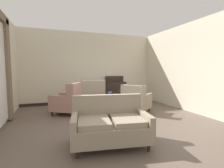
{
  "coord_description": "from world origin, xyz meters",
  "views": [
    {
      "loc": [
        -1.65,
        -4.14,
        1.49
      ],
      "look_at": [
        0.17,
        0.82,
        1.03
      ],
      "focal_mm": 26.22,
      "sensor_mm": 36.0,
      "label": 1
    }
  ],
  "objects_px": {
    "side_table": "(127,98)",
    "armchair_beside_settee": "(69,101)",
    "armchair_near_window": "(136,100)",
    "armchair_far_left": "(92,98)",
    "coffee_table": "(110,107)",
    "sideboard": "(116,90)",
    "settee": "(110,124)",
    "porcelain_vase": "(110,99)"
  },
  "relations": [
    {
      "from": "armchair_far_left",
      "to": "armchair_beside_settee",
      "type": "distance_m",
      "value": 0.93
    },
    {
      "from": "porcelain_vase",
      "to": "armchair_far_left",
      "type": "relative_size",
      "value": 0.35
    },
    {
      "from": "porcelain_vase",
      "to": "settee",
      "type": "xyz_separation_m",
      "value": [
        -0.52,
        -1.5,
        -0.22
      ]
    },
    {
      "from": "porcelain_vase",
      "to": "armchair_beside_settee",
      "type": "distance_m",
      "value": 1.54
    },
    {
      "from": "coffee_table",
      "to": "settee",
      "type": "height_order",
      "value": "settee"
    },
    {
      "from": "porcelain_vase",
      "to": "settee",
      "type": "distance_m",
      "value": 1.61
    },
    {
      "from": "sideboard",
      "to": "coffee_table",
      "type": "bearing_deg",
      "value": -114.97
    },
    {
      "from": "armchair_beside_settee",
      "to": "side_table",
      "type": "height_order",
      "value": "armchair_beside_settee"
    },
    {
      "from": "armchair_far_left",
      "to": "armchair_beside_settee",
      "type": "relative_size",
      "value": 0.96
    },
    {
      "from": "porcelain_vase",
      "to": "side_table",
      "type": "relative_size",
      "value": 0.53
    },
    {
      "from": "porcelain_vase",
      "to": "side_table",
      "type": "bearing_deg",
      "value": 41.68
    },
    {
      "from": "side_table",
      "to": "sideboard",
      "type": "height_order",
      "value": "sideboard"
    },
    {
      "from": "armchair_far_left",
      "to": "sideboard",
      "type": "distance_m",
      "value": 1.83
    },
    {
      "from": "porcelain_vase",
      "to": "sideboard",
      "type": "xyz_separation_m",
      "value": [
        1.2,
        2.55,
        -0.09
      ]
    },
    {
      "from": "coffee_table",
      "to": "porcelain_vase",
      "type": "relative_size",
      "value": 2.46
    },
    {
      "from": "armchair_far_left",
      "to": "armchair_near_window",
      "type": "xyz_separation_m",
      "value": [
        1.36,
        -0.84,
        -0.03
      ]
    },
    {
      "from": "side_table",
      "to": "armchair_beside_settee",
      "type": "bearing_deg",
      "value": 173.22
    },
    {
      "from": "armchair_near_window",
      "to": "side_table",
      "type": "distance_m",
      "value": 0.37
    },
    {
      "from": "armchair_near_window",
      "to": "settee",
      "type": "bearing_deg",
      "value": 106.87
    },
    {
      "from": "sideboard",
      "to": "settee",
      "type": "bearing_deg",
      "value": -112.99
    },
    {
      "from": "armchair_beside_settee",
      "to": "armchair_near_window",
      "type": "bearing_deg",
      "value": 108.98
    },
    {
      "from": "porcelain_vase",
      "to": "armchair_near_window",
      "type": "distance_m",
      "value": 1.29
    },
    {
      "from": "side_table",
      "to": "armchair_far_left",
      "type": "bearing_deg",
      "value": 154.5
    },
    {
      "from": "coffee_table",
      "to": "side_table",
      "type": "height_order",
      "value": "side_table"
    },
    {
      "from": "side_table",
      "to": "sideboard",
      "type": "distance_m",
      "value": 1.73
    },
    {
      "from": "armchair_near_window",
      "to": "coffee_table",
      "type": "bearing_deg",
      "value": 81.26
    },
    {
      "from": "armchair_far_left",
      "to": "sideboard",
      "type": "xyz_separation_m",
      "value": [
        1.4,
        1.17,
        0.07
      ]
    },
    {
      "from": "armchair_far_left",
      "to": "sideboard",
      "type": "bearing_deg",
      "value": -136.69
    },
    {
      "from": "armchair_beside_settee",
      "to": "sideboard",
      "type": "bearing_deg",
      "value": 155.29
    },
    {
      "from": "settee",
      "to": "sideboard",
      "type": "distance_m",
      "value": 4.41
    },
    {
      "from": "coffee_table",
      "to": "armchair_far_left",
      "type": "distance_m",
      "value": 1.39
    },
    {
      "from": "coffee_table",
      "to": "armchair_near_window",
      "type": "distance_m",
      "value": 1.26
    },
    {
      "from": "porcelain_vase",
      "to": "armchair_beside_settee",
      "type": "height_order",
      "value": "armchair_beside_settee"
    },
    {
      "from": "coffee_table",
      "to": "side_table",
      "type": "relative_size",
      "value": 1.29
    },
    {
      "from": "armchair_beside_settee",
      "to": "sideboard",
      "type": "distance_m",
      "value": 2.71
    },
    {
      "from": "settee",
      "to": "side_table",
      "type": "distance_m",
      "value": 2.76
    },
    {
      "from": "coffee_table",
      "to": "sideboard",
      "type": "relative_size",
      "value": 0.8
    },
    {
      "from": "armchair_near_window",
      "to": "armchair_beside_settee",
      "type": "distance_m",
      "value": 2.3
    },
    {
      "from": "porcelain_vase",
      "to": "side_table",
      "type": "height_order",
      "value": "porcelain_vase"
    },
    {
      "from": "armchair_far_left",
      "to": "side_table",
      "type": "height_order",
      "value": "armchair_far_left"
    },
    {
      "from": "armchair_beside_settee",
      "to": "sideboard",
      "type": "xyz_separation_m",
      "value": [
        2.28,
        1.47,
        0.09
      ]
    },
    {
      "from": "settee",
      "to": "armchair_far_left",
      "type": "relative_size",
      "value": 1.45
    }
  ]
}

